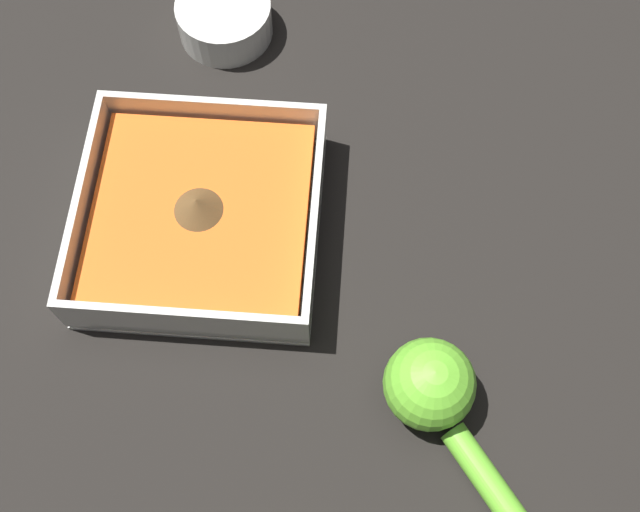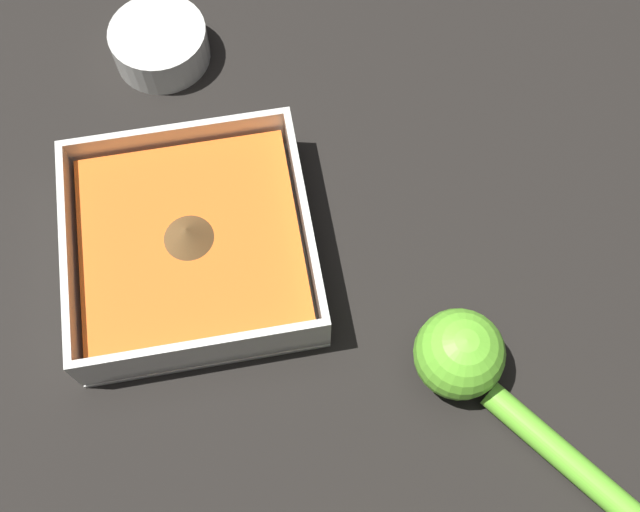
% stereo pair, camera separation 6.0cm
% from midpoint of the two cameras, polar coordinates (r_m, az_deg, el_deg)
% --- Properties ---
extents(ground_plane, '(4.00, 4.00, 0.00)m').
position_cam_midpoint_polar(ground_plane, '(0.65, -2.09, 3.02)').
color(ground_plane, black).
extents(square_dish, '(0.20, 0.20, 0.05)m').
position_cam_midpoint_polar(square_dish, '(0.63, -6.33, 2.55)').
color(square_dish, silver).
rests_on(square_dish, ground_plane).
extents(spice_bowl, '(0.09, 0.09, 0.04)m').
position_cam_midpoint_polar(spice_bowl, '(0.75, -4.91, 17.29)').
color(spice_bowl, silver).
rests_on(spice_bowl, ground_plane).
extents(lemon_squeezer, '(0.20, 0.16, 0.07)m').
position_cam_midpoint_polar(lemon_squeezer, '(0.57, 12.49, -11.61)').
color(lemon_squeezer, '#6BC633').
rests_on(lemon_squeezer, ground_plane).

